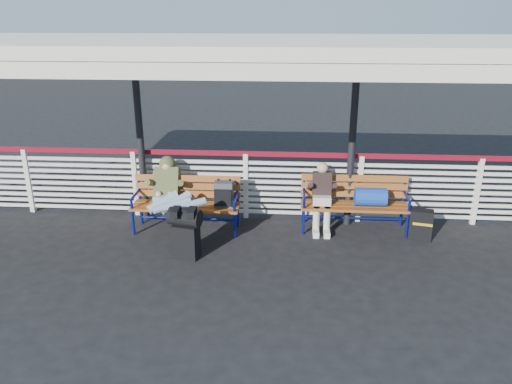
# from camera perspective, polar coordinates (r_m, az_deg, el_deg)

# --- Properties ---
(ground) EXTENTS (60.00, 60.00, 0.00)m
(ground) POSITION_cam_1_polar(r_m,az_deg,el_deg) (7.37, -2.53, -8.63)
(ground) COLOR black
(ground) RESTS_ON ground
(fence) EXTENTS (12.08, 0.08, 1.24)m
(fence) POSITION_cam_1_polar(r_m,az_deg,el_deg) (8.84, -1.18, 1.04)
(fence) COLOR silver
(fence) RESTS_ON ground
(canopy) EXTENTS (12.60, 3.60, 3.16)m
(canopy) POSITION_cam_1_polar(r_m,az_deg,el_deg) (7.35, -2.09, 16.17)
(canopy) COLOR silver
(canopy) RESTS_ON ground
(luggage_stack) EXTENTS (0.53, 0.37, 0.80)m
(luggage_stack) POSITION_cam_1_polar(r_m,az_deg,el_deg) (7.54, -8.06, -4.46)
(luggage_stack) COLOR black
(luggage_stack) RESTS_ON ground
(bench_left) EXTENTS (1.80, 0.56, 0.92)m
(bench_left) POSITION_cam_1_polar(r_m,az_deg,el_deg) (8.43, -6.85, -0.63)
(bench_left) COLOR #AC6921
(bench_left) RESTS_ON ground
(bench_right) EXTENTS (1.80, 0.56, 0.92)m
(bench_right) POSITION_cam_1_polar(r_m,az_deg,el_deg) (8.55, 11.91, -0.65)
(bench_right) COLOR #AC6921
(bench_right) RESTS_ON ground
(traveler_man) EXTENTS (0.93, 1.64, 0.77)m
(traveler_man) POSITION_cam_1_polar(r_m,az_deg,el_deg) (8.14, -9.53, -0.70)
(traveler_man) COLOR #8CA5BC
(traveler_man) RESTS_ON ground
(companion_person) EXTENTS (0.32, 0.66, 1.15)m
(companion_person) POSITION_cam_1_polar(r_m,az_deg,el_deg) (8.46, 7.54, -0.48)
(companion_person) COLOR beige
(companion_person) RESTS_ON ground
(suitcase_side) EXTENTS (0.40, 0.29, 0.51)m
(suitcase_side) POSITION_cam_1_polar(r_m,az_deg,el_deg) (8.56, 18.30, -3.57)
(suitcase_side) COLOR black
(suitcase_side) RESTS_ON ground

